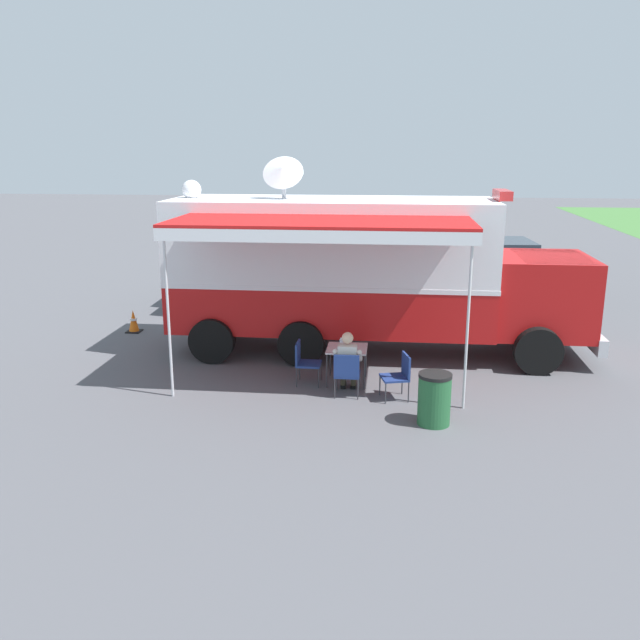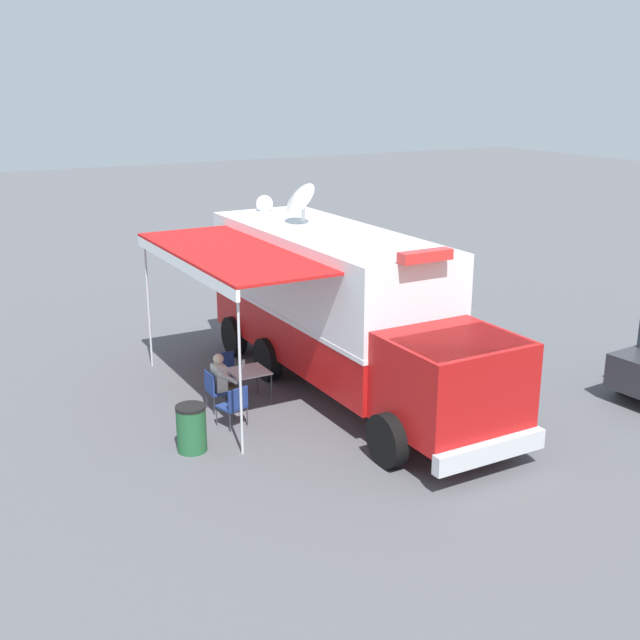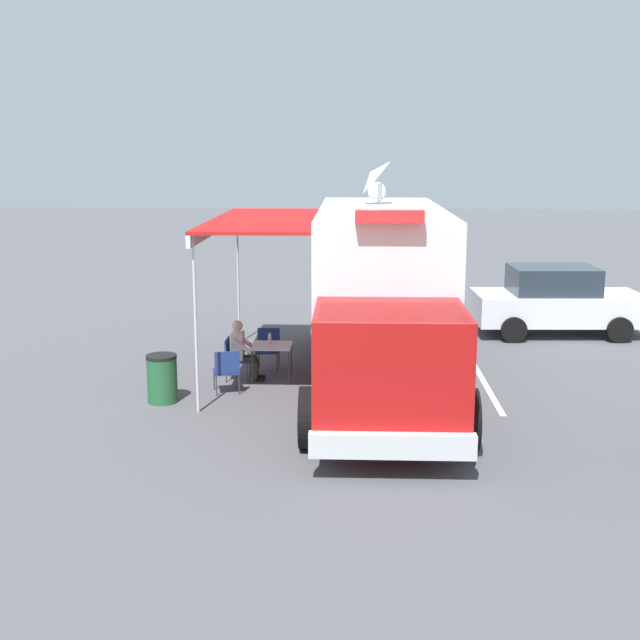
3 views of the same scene
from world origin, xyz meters
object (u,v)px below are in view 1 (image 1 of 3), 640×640
at_px(folding_chair_beside_table, 304,359).
at_px(water_bottle, 341,343).
at_px(car_behind_truck, 217,273).
at_px(folding_chair_spare_by_truck, 400,373).
at_px(traffic_cone, 134,321).
at_px(command_truck, 364,269).
at_px(folding_table, 347,351).
at_px(trash_bin, 434,399).
at_px(car_far_corner, 504,267).
at_px(seated_responder, 348,361).
at_px(folding_chair_at_table, 347,371).

bearing_deg(folding_chair_beside_table, water_bottle, 98.51).
height_order(water_bottle, car_behind_truck, car_behind_truck).
relative_size(folding_chair_spare_by_truck, traffic_cone, 1.50).
height_order(water_bottle, folding_chair_beside_table, water_bottle).
height_order(command_truck, car_behind_truck, command_truck).
height_order(folding_table, traffic_cone, folding_table).
distance_m(water_bottle, trash_bin, 2.57).
bearing_deg(command_truck, car_far_corner, 148.02).
xyz_separation_m(folding_chair_beside_table, traffic_cone, (-3.36, -4.87, -0.23)).
distance_m(folding_table, seated_responder, 0.61).
bearing_deg(folding_chair_beside_table, traffic_cone, -124.61).
height_order(water_bottle, folding_chair_at_table, water_bottle).
height_order(command_truck, water_bottle, command_truck).
bearing_deg(folding_chair_spare_by_truck, folding_chair_at_table, -89.03).
bearing_deg(car_far_corner, folding_chair_at_table, -24.25).
bearing_deg(trash_bin, traffic_cone, -124.79).
relative_size(folding_chair_beside_table, trash_bin, 0.96).
height_order(folding_table, folding_chair_beside_table, folding_chair_beside_table).
height_order(folding_chair_spare_by_truck, car_behind_truck, car_behind_truck).
bearing_deg(car_far_corner, folding_table, -26.43).
relative_size(water_bottle, seated_responder, 0.18).
xyz_separation_m(traffic_cone, car_far_corner, (-5.71, 10.15, 0.60)).
relative_size(traffic_cone, car_far_corner, 0.13).
bearing_deg(water_bottle, traffic_cone, -120.09).
bearing_deg(folding_chair_at_table, water_bottle, -167.33).
height_order(water_bottle, seated_responder, seated_responder).
height_order(water_bottle, traffic_cone, water_bottle).
xyz_separation_m(folding_chair_beside_table, trash_bin, (1.75, 2.48, -0.06)).
xyz_separation_m(folding_chair_at_table, seated_responder, (-0.19, 0.00, 0.14)).
xyz_separation_m(traffic_cone, car_behind_truck, (-3.66, 1.24, 0.60)).
relative_size(water_bottle, trash_bin, 0.25).
bearing_deg(traffic_cone, folding_chair_spare_by_truck, 59.57).
relative_size(trash_bin, car_behind_truck, 0.21).
bearing_deg(folding_table, folding_chair_at_table, 3.97).
distance_m(folding_chair_spare_by_truck, car_behind_truck, 9.43).
relative_size(command_truck, folding_table, 11.86).
height_order(folding_chair_beside_table, traffic_cone, folding_chair_beside_table).
relative_size(water_bottle, traffic_cone, 0.39).
bearing_deg(seated_responder, traffic_cone, -123.37).
relative_size(folding_chair_spare_by_truck, car_far_corner, 0.20).
bearing_deg(car_far_corner, folding_chair_beside_table, -30.18).
bearing_deg(command_truck, folding_chair_spare_by_truck, 15.43).
bearing_deg(car_far_corner, command_truck, -31.98).
bearing_deg(folding_table, folding_chair_spare_by_truck, 53.22).
relative_size(folding_chair_at_table, folding_chair_spare_by_truck, 1.00).
xyz_separation_m(water_bottle, folding_chair_beside_table, (0.11, -0.74, -0.32)).
xyz_separation_m(seated_responder, car_far_corner, (-9.52, 4.37, 0.23)).
relative_size(folding_chair_at_table, traffic_cone, 1.50).
bearing_deg(seated_responder, trash_bin, 50.40).
bearing_deg(traffic_cone, car_far_corner, 119.39).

